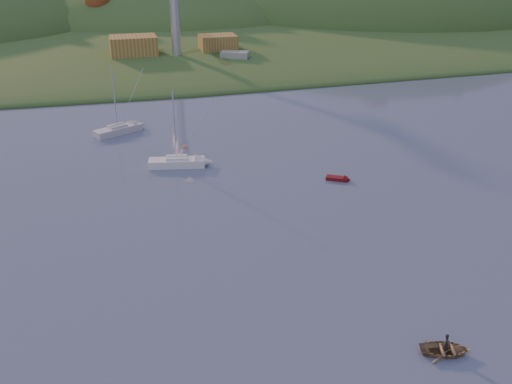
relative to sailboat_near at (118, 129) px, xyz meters
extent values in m
cube|color=#2D4B1E|center=(14.72, 158.38, -0.71)|extent=(620.00, 220.00, 1.50)
ellipsoid|color=#2D4B1E|center=(14.72, 93.38, -0.71)|extent=(640.00, 150.00, 7.00)
ellipsoid|color=#2D4B1E|center=(24.72, 138.38, -0.71)|extent=(140.00, 120.00, 36.00)
ellipsoid|color=#2D4B1E|center=(109.72, 123.38, -0.71)|extent=(150.00, 130.00, 60.00)
cube|color=slate|center=(19.72, 50.38, 0.49)|extent=(42.00, 16.00, 2.40)
cube|color=olive|center=(6.72, 51.38, 4.09)|extent=(11.00, 8.00, 4.80)
cube|color=olive|center=(27.72, 52.38, 3.69)|extent=(9.00, 7.00, 4.00)
cylinder|color=#B7B7BC|center=(16.72, 48.38, 10.69)|extent=(2.20, 2.20, 18.00)
cube|color=silver|center=(0.00, 0.00, -0.17)|extent=(8.04, 5.71, 1.08)
cube|color=silver|center=(0.00, 0.00, 0.42)|extent=(3.42, 2.92, 0.69)
cylinder|color=silver|center=(0.00, 0.00, 5.27)|extent=(0.18, 0.18, 9.81)
cylinder|color=silver|center=(0.00, 0.00, 0.67)|extent=(2.84, 1.56, 0.12)
cylinder|color=silver|center=(0.00, 0.00, 0.77)|extent=(2.60, 1.59, 0.36)
cube|color=silver|center=(7.20, -16.81, -0.18)|extent=(8.03, 3.70, 1.06)
cube|color=silver|center=(7.20, -16.81, 0.40)|extent=(3.17, 2.24, 0.68)
cylinder|color=silver|center=(7.20, -16.81, 5.19)|extent=(0.18, 0.18, 9.67)
cylinder|color=silver|center=(7.20, -16.81, 0.65)|extent=(3.06, 0.69, 0.12)
cylinder|color=silver|center=(7.20, -16.81, 0.75)|extent=(2.73, 0.85, 0.36)
imported|color=olive|center=(21.73, -61.20, -0.32)|extent=(4.47, 3.75, 0.79)
imported|color=black|center=(21.73, -61.20, 0.08)|extent=(0.54, 0.67, 1.60)
cube|color=#5B0D0F|center=(26.89, -27.24, -0.48)|extent=(2.96, 2.39, 0.46)
cone|color=#5B0D0F|center=(28.08, -27.96, -0.48)|extent=(1.41, 1.46, 1.11)
cube|color=slate|center=(29.72, 42.72, 0.28)|extent=(16.29, 11.25, 1.98)
cube|color=#B7B7BC|center=(29.72, 42.72, 1.92)|extent=(7.36, 5.68, 2.64)
sphere|color=orange|center=(27.85, -27.28, -0.46)|extent=(0.50, 0.50, 0.50)
sphere|color=orange|center=(9.40, -9.81, -0.46)|extent=(0.50, 0.50, 0.50)
camera|label=1|loc=(-1.69, -91.11, 29.11)|focal=40.00mm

